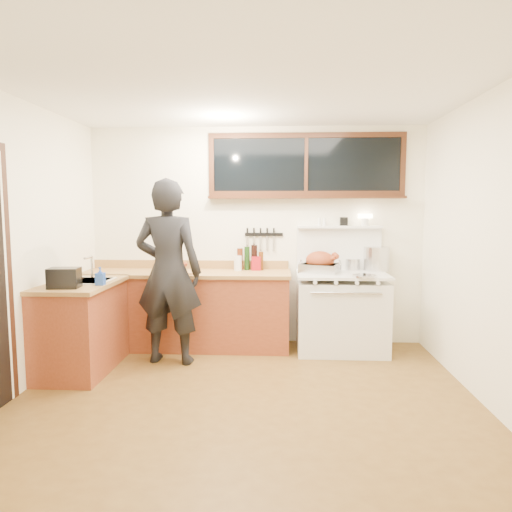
# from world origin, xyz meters

# --- Properties ---
(ground_plane) EXTENTS (4.00, 3.50, 0.02)m
(ground_plane) POSITION_xyz_m (0.00, 0.00, -0.01)
(ground_plane) COLOR brown
(room_shell) EXTENTS (4.10, 3.60, 2.65)m
(room_shell) POSITION_xyz_m (0.00, 0.00, 1.65)
(room_shell) COLOR white
(room_shell) RESTS_ON ground
(counter_back) EXTENTS (2.44, 0.64, 1.00)m
(counter_back) POSITION_xyz_m (-0.80, 1.45, 0.45)
(counter_back) COLOR maroon
(counter_back) RESTS_ON ground
(counter_left) EXTENTS (0.64, 1.09, 0.90)m
(counter_left) POSITION_xyz_m (-1.70, 0.62, 0.45)
(counter_left) COLOR maroon
(counter_left) RESTS_ON ground
(sink_unit) EXTENTS (0.50, 0.45, 0.37)m
(sink_unit) POSITION_xyz_m (-1.68, 0.70, 0.85)
(sink_unit) COLOR white
(sink_unit) RESTS_ON counter_left
(vintage_stove) EXTENTS (1.02, 0.74, 1.57)m
(vintage_stove) POSITION_xyz_m (1.00, 1.41, 0.47)
(vintage_stove) COLOR white
(vintage_stove) RESTS_ON ground
(back_window) EXTENTS (2.32, 0.13, 0.77)m
(back_window) POSITION_xyz_m (0.60, 1.72, 2.06)
(back_window) COLOR black
(back_window) RESTS_ON room_shell
(knife_strip) EXTENTS (0.46, 0.03, 0.28)m
(knife_strip) POSITION_xyz_m (0.08, 1.73, 1.31)
(knife_strip) COLOR black
(knife_strip) RESTS_ON room_shell
(man) EXTENTS (0.75, 0.53, 1.94)m
(man) POSITION_xyz_m (-0.87, 0.91, 0.97)
(man) COLOR black
(man) RESTS_ON ground
(soap_bottle) EXTENTS (0.08, 0.08, 0.17)m
(soap_bottle) POSITION_xyz_m (-1.43, 0.48, 0.99)
(soap_bottle) COLOR blue
(soap_bottle) RESTS_ON counter_left
(toaster) EXTENTS (0.29, 0.22, 0.19)m
(toaster) POSITION_xyz_m (-1.70, 0.30, 0.99)
(toaster) COLOR black
(toaster) RESTS_ON counter_left
(cutting_board) EXTENTS (0.53, 0.46, 0.15)m
(cutting_board) POSITION_xyz_m (-0.89, 1.28, 0.96)
(cutting_board) COLOR #A17740
(cutting_board) RESTS_ON counter_back
(roast_turkey) EXTENTS (0.51, 0.45, 0.25)m
(roast_turkey) POSITION_xyz_m (0.76, 1.46, 1.00)
(roast_turkey) COLOR silver
(roast_turkey) RESTS_ON vintage_stove
(stockpot) EXTENTS (0.38, 0.38, 0.28)m
(stockpot) POSITION_xyz_m (1.44, 1.66, 1.04)
(stockpot) COLOR silver
(stockpot) RESTS_ON vintage_stove
(saucepan) EXTENTS (0.23, 0.31, 0.13)m
(saucepan) POSITION_xyz_m (1.17, 1.70, 0.97)
(saucepan) COLOR silver
(saucepan) RESTS_ON vintage_stove
(pot_lid) EXTENTS (0.34, 0.34, 0.04)m
(pot_lid) POSITION_xyz_m (1.20, 1.13, 0.91)
(pot_lid) COLOR silver
(pot_lid) RESTS_ON vintage_stove
(coffee_tin) EXTENTS (0.11, 0.09, 0.16)m
(coffee_tin) POSITION_xyz_m (0.01, 1.61, 0.98)
(coffee_tin) COLOR maroon
(coffee_tin) RESTS_ON counter_back
(pitcher) EXTENTS (0.10, 0.10, 0.18)m
(pitcher) POSITION_xyz_m (-0.20, 1.56, 0.99)
(pitcher) COLOR white
(pitcher) RESTS_ON counter_back
(bottle_cluster) EXTENTS (0.31, 0.07, 0.30)m
(bottle_cluster) POSITION_xyz_m (-0.07, 1.63, 1.04)
(bottle_cluster) COLOR black
(bottle_cluster) RESTS_ON counter_back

